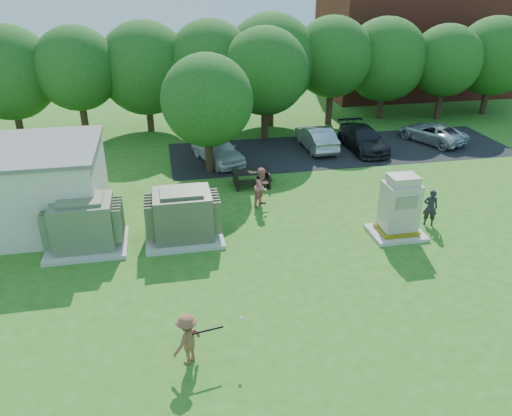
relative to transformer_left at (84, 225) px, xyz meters
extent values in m
plane|color=#2D6619|center=(6.50, -4.50, -0.97)|extent=(120.00, 120.00, 0.00)
cube|color=maroon|center=(24.50, 22.50, 3.03)|extent=(15.00, 8.00, 8.00)
cube|color=#232326|center=(13.50, 9.00, -0.96)|extent=(20.00, 6.00, 0.01)
cube|color=beige|center=(0.00, 0.00, -0.89)|extent=(3.00, 2.40, 0.15)
cube|color=#647151|center=(0.00, 0.00, 0.08)|extent=(2.20, 1.80, 1.80)
cube|color=#647151|center=(0.00, 0.00, 1.04)|extent=(1.60, 1.30, 0.12)
cube|color=#647151|center=(-1.27, 0.00, 0.11)|extent=(0.32, 1.50, 1.35)
cube|color=#647151|center=(1.27, 0.00, 0.11)|extent=(0.32, 1.50, 1.35)
cube|color=beige|center=(3.70, 0.00, -0.89)|extent=(3.00, 2.40, 0.15)
cube|color=#565C40|center=(3.70, 0.00, 0.08)|extent=(2.20, 1.80, 1.80)
cube|color=#565C40|center=(3.70, 0.00, 1.04)|extent=(1.60, 1.30, 0.12)
cube|color=#565C40|center=(2.43, 0.00, 0.11)|extent=(0.32, 1.50, 1.35)
cube|color=#565C40|center=(4.97, 0.00, 0.11)|extent=(0.32, 1.50, 1.35)
cube|color=beige|center=(12.08, -1.33, -0.90)|extent=(2.09, 1.71, 0.14)
cube|color=yellow|center=(12.08, -1.33, -0.74)|extent=(1.47, 1.19, 0.17)
cube|color=#BEB39D|center=(12.08, -1.33, 0.30)|extent=(1.33, 1.05, 1.90)
cube|color=#BEB39D|center=(12.08, -1.33, 1.41)|extent=(1.09, 0.86, 0.33)
cube|color=gray|center=(12.08, -1.89, 0.68)|extent=(0.86, 0.04, 0.48)
cube|color=black|center=(7.30, 4.74, -0.22)|extent=(1.81, 0.71, 0.06)
cube|color=black|center=(7.30, 5.30, -0.53)|extent=(1.81, 0.25, 0.05)
cube|color=black|center=(7.30, 4.19, -0.53)|extent=(1.81, 0.25, 0.05)
cube|color=black|center=(6.51, 4.74, -0.60)|extent=(0.08, 1.36, 0.75)
cube|color=black|center=(8.08, 4.74, -0.60)|extent=(0.08, 1.36, 0.75)
imported|color=brown|center=(3.37, -6.97, -0.20)|extent=(1.11, 1.09, 1.53)
imported|color=black|center=(13.77, -0.80, -0.18)|extent=(0.68, 0.57, 1.58)
imported|color=#CD6C6E|center=(7.35, 2.42, -0.08)|extent=(1.09, 1.09, 1.78)
imported|color=silver|center=(6.12, 8.40, -0.26)|extent=(2.94, 4.51, 1.43)
imported|color=#AFB0B4|center=(12.08, 9.51, -0.29)|extent=(1.59, 4.20, 1.37)
imported|color=black|center=(14.73, 8.81, -0.30)|extent=(1.95, 4.62, 1.33)
imported|color=silver|center=(19.44, 9.35, -0.38)|extent=(3.51, 4.67, 1.18)
cylinder|color=black|center=(3.92, -7.01, 0.03)|extent=(0.85, 0.20, 0.06)
cylinder|color=maroon|center=(3.50, -7.01, 0.03)|extent=(0.23, 0.10, 0.06)
sphere|color=white|center=(4.85, -6.86, 0.18)|extent=(0.09, 0.09, 0.09)
cylinder|color=#47301E|center=(-5.50, 14.90, 0.23)|extent=(0.44, 0.44, 2.40)
sphere|color=#235B1C|center=(-5.50, 14.90, 3.11)|extent=(5.60, 5.60, 5.60)
cylinder|color=#47301E|center=(-1.50, 14.30, 0.43)|extent=(0.44, 0.44, 2.80)
sphere|color=#235B1C|center=(-1.50, 14.30, 3.33)|extent=(5.00, 5.00, 5.00)
cylinder|color=#47301E|center=(2.50, 15.10, 0.18)|extent=(0.44, 0.44, 2.30)
sphere|color=#235B1C|center=(2.50, 15.10, 3.07)|extent=(5.80, 5.80, 5.80)
cylinder|color=#47301E|center=(6.50, 14.20, 0.38)|extent=(0.44, 0.44, 2.70)
sphere|color=#235B1C|center=(6.50, 14.20, 3.35)|extent=(5.40, 5.40, 5.40)
cylinder|color=#47301E|center=(10.50, 14.80, 0.28)|extent=(0.44, 0.44, 2.50)
sphere|color=#235B1C|center=(10.50, 14.80, 3.33)|extent=(6.00, 6.00, 6.00)
cylinder|color=#47301E|center=(14.50, 14.40, 0.48)|extent=(0.44, 0.44, 2.90)
sphere|color=#235B1C|center=(14.50, 14.40, 3.49)|extent=(5.20, 5.20, 5.20)
cylinder|color=#47301E|center=(18.50, 15.00, 0.23)|extent=(0.44, 0.44, 2.40)
sphere|color=#235B1C|center=(18.50, 15.00, 3.11)|extent=(5.60, 5.60, 5.60)
cylinder|color=#47301E|center=(22.50, 14.10, 0.33)|extent=(0.44, 0.44, 2.60)
sphere|color=#235B1C|center=(22.50, 14.10, 3.07)|extent=(4.80, 4.80, 4.80)
cylinder|color=#47301E|center=(26.50, 14.70, 0.28)|extent=(0.44, 0.44, 2.50)
sphere|color=#235B1C|center=(26.50, 14.70, 3.15)|extent=(5.40, 5.40, 5.40)
cylinder|color=#47301E|center=(5.50, 7.00, 0.23)|extent=(0.44, 0.44, 2.40)
sphere|color=#235B1C|center=(5.50, 7.00, 2.81)|extent=(4.60, 4.60, 4.60)
cylinder|color=#47301E|center=(9.50, 12.00, 0.33)|extent=(0.44, 0.44, 2.60)
sphere|color=#235B1C|center=(9.50, 12.00, 3.19)|extent=(5.20, 5.20, 5.20)
camera|label=1|loc=(3.15, -17.57, 8.70)|focal=35.00mm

